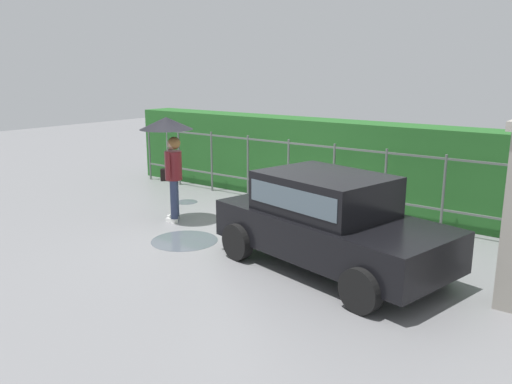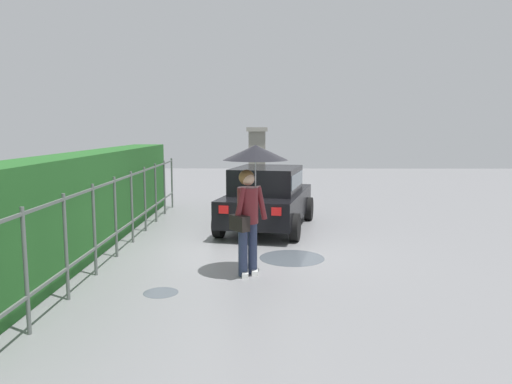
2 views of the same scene
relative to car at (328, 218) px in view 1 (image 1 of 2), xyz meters
name	(u,v)px [view 1 (image 1 of 2)]	position (x,y,z in m)	size (l,w,h in m)	color
ground_plane	(244,236)	(-2.00, 0.43, -0.80)	(40.00, 40.00, 0.00)	slate
car	(328,218)	(0.00, 0.00, 0.00)	(3.97, 2.48, 1.48)	black
pedestrian	(169,142)	(-3.77, 0.30, 0.82)	(1.04, 1.04, 2.12)	#2D3856
fence_section	(310,172)	(-2.06, 2.85, 0.02)	(10.46, 0.05, 1.50)	#59605B
hedge_row	(328,162)	(-2.06, 3.63, 0.15)	(11.41, 0.90, 1.90)	#235B23
puddle_near	(185,240)	(-2.70, -0.42, -0.80)	(1.21, 1.21, 0.00)	#4C545B
puddle_far	(187,202)	(-4.66, 1.62, -0.80)	(0.51, 0.51, 0.00)	#4C545B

